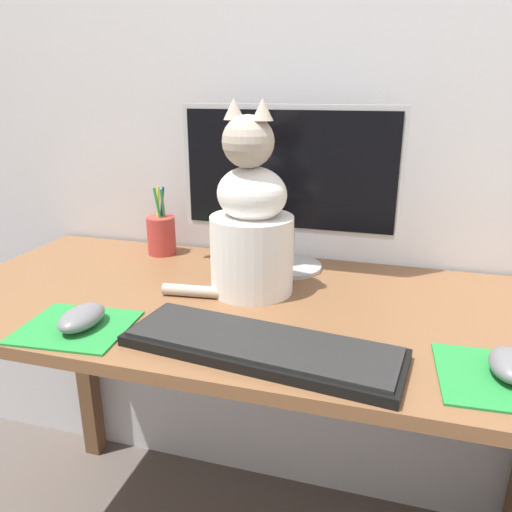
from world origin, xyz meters
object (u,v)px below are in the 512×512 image
Objects in this scene: computer_mouse_left at (82,318)px; keyboard at (261,346)px; computer_mouse_right at (510,365)px; cat at (251,225)px; monitor at (289,181)px; pen_cup at (161,234)px.

keyboard is at bearing 1.56° from computer_mouse_left.
cat is at bearing 155.36° from computer_mouse_right.
computer_mouse_right is (0.73, 0.04, 0.00)m from computer_mouse_left.
monitor is 0.47m from keyboard.
computer_mouse_left is 0.62× the size of pen_cup.
monitor is 5.27× the size of computer_mouse_right.
computer_mouse_left is at bearing -124.34° from monitor.
monitor is 4.66× the size of computer_mouse_left.
monitor is 0.62m from computer_mouse_right.
cat reaches higher than monitor.
cat reaches higher than computer_mouse_left.
keyboard is 4.41× the size of computer_mouse_left.
computer_mouse_right is at bearing 11.39° from keyboard.
monitor is at bearing 89.23° from cat.
cat is (-0.04, -0.16, -0.07)m from monitor.
pen_cup is (-0.31, 0.18, -0.10)m from cat.
keyboard is 0.59m from pen_cup.
computer_mouse_left is 0.38m from cat.
monitor is at bearing 138.75° from computer_mouse_right.
computer_mouse_right is 0.55m from cat.
computer_mouse_left is 0.73m from computer_mouse_right.
monitor is 0.18m from cat.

